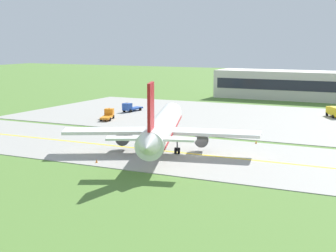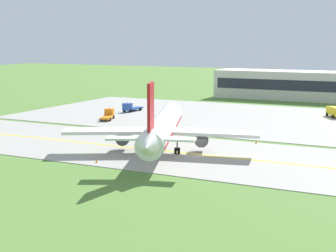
% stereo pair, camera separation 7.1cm
% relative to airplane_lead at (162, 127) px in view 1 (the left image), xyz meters
% --- Properties ---
extents(ground_plane, '(500.00, 500.00, 0.00)m').
position_rel_airplane_lead_xyz_m(ground_plane, '(6.17, 0.43, -4.13)').
color(ground_plane, '#517A33').
extents(taxiway_strip, '(240.00, 28.00, 0.10)m').
position_rel_airplane_lead_xyz_m(taxiway_strip, '(6.17, 0.43, -4.08)').
color(taxiway_strip, '#9E9B93').
rests_on(taxiway_strip, ground).
extents(apron_pad, '(140.00, 52.00, 0.10)m').
position_rel_airplane_lead_xyz_m(apron_pad, '(16.17, 42.43, -4.08)').
color(apron_pad, '#9E9B93').
rests_on(apron_pad, ground).
extents(taxiway_centreline, '(220.00, 0.60, 0.01)m').
position_rel_airplane_lead_xyz_m(taxiway_centreline, '(6.17, 0.43, -4.03)').
color(taxiway_centreline, yellow).
rests_on(taxiway_centreline, taxiway_strip).
extents(airplane_lead, '(31.47, 38.21, 12.70)m').
position_rel_airplane_lead_xyz_m(airplane_lead, '(0.00, 0.00, 0.00)').
color(airplane_lead, white).
rests_on(airplane_lead, ground).
extents(service_truck_fuel, '(2.93, 6.60, 2.59)m').
position_rel_airplane_lead_xyz_m(service_truck_fuel, '(-29.67, 40.09, -2.95)').
color(service_truck_fuel, '#264CA5').
rests_on(service_truck_fuel, ground).
extents(service_truck_catering, '(4.93, 6.17, 2.60)m').
position_rel_airplane_lead_xyz_m(service_truck_catering, '(19.03, 53.43, -2.60)').
color(service_truck_catering, yellow).
rests_on(service_truck_catering, ground).
extents(service_truck_pushback, '(4.17, 6.71, 2.59)m').
position_rel_airplane_lead_xyz_m(service_truck_pushback, '(-27.70, 26.60, -2.95)').
color(service_truck_pushback, orange).
rests_on(service_truck_pushback, ground).
extents(terminal_building, '(66.26, 13.60, 9.97)m').
position_rel_airplane_lead_xyz_m(terminal_building, '(9.83, 88.78, 0.26)').
color(terminal_building, beige).
rests_on(terminal_building, ground).
extents(traffic_cone_mid_edge, '(0.44, 0.44, 0.60)m').
position_rel_airplane_lead_xyz_m(traffic_cone_mid_edge, '(11.94, 13.51, -3.83)').
color(traffic_cone_mid_edge, orange).
rests_on(traffic_cone_mid_edge, ground).
extents(traffic_cone_far_edge, '(0.44, 0.44, 0.60)m').
position_rel_airplane_lead_xyz_m(traffic_cone_far_edge, '(-5.19, -11.70, -3.83)').
color(traffic_cone_far_edge, orange).
rests_on(traffic_cone_far_edge, ground).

